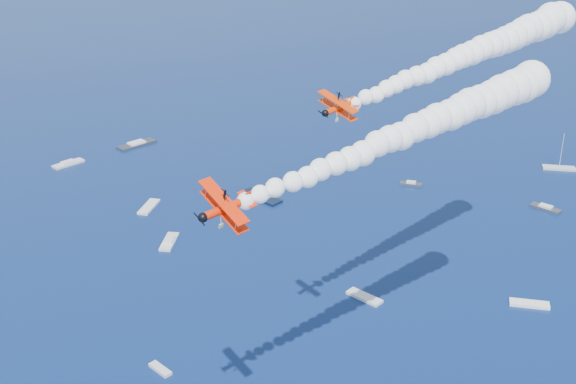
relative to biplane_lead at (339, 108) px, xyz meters
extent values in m
cube|color=#323742|center=(59.66, 95.79, -61.44)|extent=(6.94, 5.54, 0.70)
cube|color=silver|center=(-18.74, 78.81, -61.44)|extent=(6.72, 10.33, 0.70)
cube|color=silver|center=(111.86, 94.23, -61.44)|extent=(10.86, 7.54, 0.70)
cube|color=black|center=(12.06, 99.57, -61.44)|extent=(11.00, 14.29, 0.70)
cube|color=silver|center=(21.81, 38.51, -61.44)|extent=(7.22, 9.18, 0.70)
cube|color=silver|center=(-43.33, 142.69, -61.44)|extent=(10.95, 7.96, 0.70)
cube|color=#333744|center=(90.43, 68.91, -61.44)|extent=(7.10, 9.00, 0.70)
cube|color=#2A2F38|center=(-19.52, 154.46, -61.44)|extent=(14.65, 10.50, 0.70)
cube|color=silver|center=(-28.32, 24.53, -61.44)|extent=(4.38, 5.89, 0.70)
cube|color=white|center=(-21.44, 102.05, -61.44)|extent=(7.72, 10.34, 0.70)
cube|color=white|center=(57.79, 25.08, -61.44)|extent=(9.38, 6.80, 0.70)
camera|label=1|loc=(-38.71, -106.28, 37.74)|focal=48.26mm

